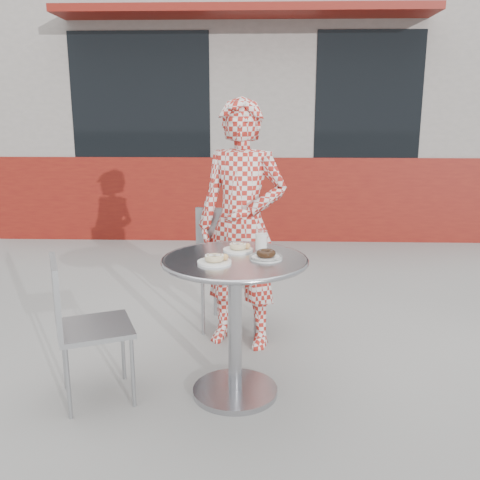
{
  "coord_description": "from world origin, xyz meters",
  "views": [
    {
      "loc": [
        0.17,
        -2.68,
        1.54
      ],
      "look_at": [
        0.07,
        0.12,
        0.85
      ],
      "focal_mm": 40.0,
      "sensor_mm": 36.0,
      "label": 1
    }
  ],
  "objects_px": {
    "bistro_table": "(235,293)",
    "plate_checker": "(266,256)",
    "plate_near": "(215,260)",
    "chair_left": "(95,356)",
    "chair_far": "(234,290)",
    "plate_far": "(238,248)",
    "milk_cup": "(261,241)",
    "seated_person": "(242,226)"
  },
  "relations": [
    {
      "from": "bistro_table",
      "to": "plate_near",
      "type": "bearing_deg",
      "value": -135.3
    },
    {
      "from": "chair_far",
      "to": "milk_cup",
      "type": "height_order",
      "value": "chair_far"
    },
    {
      "from": "plate_near",
      "to": "plate_checker",
      "type": "xyz_separation_m",
      "value": [
        0.26,
        0.1,
        -0.0
      ]
    },
    {
      "from": "chair_far",
      "to": "milk_cup",
      "type": "bearing_deg",
      "value": 112.71
    },
    {
      "from": "plate_near",
      "to": "milk_cup",
      "type": "bearing_deg",
      "value": 50.6
    },
    {
      "from": "seated_person",
      "to": "plate_far",
      "type": "distance_m",
      "value": 0.54
    },
    {
      "from": "chair_far",
      "to": "plate_near",
      "type": "height_order",
      "value": "chair_far"
    },
    {
      "from": "bistro_table",
      "to": "plate_checker",
      "type": "bearing_deg",
      "value": 0.1
    },
    {
      "from": "milk_cup",
      "to": "chair_far",
      "type": "bearing_deg",
      "value": 104.17
    },
    {
      "from": "chair_far",
      "to": "milk_cup",
      "type": "relative_size",
      "value": 8.47
    },
    {
      "from": "plate_checker",
      "to": "chair_left",
      "type": "bearing_deg",
      "value": -175.64
    },
    {
      "from": "chair_left",
      "to": "plate_far",
      "type": "bearing_deg",
      "value": -96.98
    },
    {
      "from": "seated_person",
      "to": "plate_checker",
      "type": "xyz_separation_m",
      "value": [
        0.15,
        -0.69,
        -0.01
      ]
    },
    {
      "from": "chair_left",
      "to": "plate_far",
      "type": "relative_size",
      "value": 4.88
    },
    {
      "from": "bistro_table",
      "to": "milk_cup",
      "type": "relative_size",
      "value": 7.3
    },
    {
      "from": "bistro_table",
      "to": "chair_left",
      "type": "height_order",
      "value": "chair_left"
    },
    {
      "from": "plate_checker",
      "to": "milk_cup",
      "type": "bearing_deg",
      "value": 97.36
    },
    {
      "from": "seated_person",
      "to": "bistro_table",
      "type": "bearing_deg",
      "value": -74.03
    },
    {
      "from": "bistro_table",
      "to": "plate_near",
      "type": "height_order",
      "value": "plate_near"
    },
    {
      "from": "plate_far",
      "to": "plate_checker",
      "type": "xyz_separation_m",
      "value": [
        0.15,
        -0.15,
        -0.0
      ]
    },
    {
      "from": "chair_left",
      "to": "plate_near",
      "type": "bearing_deg",
      "value": -115.36
    },
    {
      "from": "bistro_table",
      "to": "chair_far",
      "type": "bearing_deg",
      "value": 93.16
    },
    {
      "from": "chair_left",
      "to": "plate_near",
      "type": "xyz_separation_m",
      "value": [
        0.66,
        -0.03,
        0.55
      ]
    },
    {
      "from": "seated_person",
      "to": "chair_left",
      "type": "bearing_deg",
      "value": -118.36
    },
    {
      "from": "bistro_table",
      "to": "milk_cup",
      "type": "height_order",
      "value": "milk_cup"
    },
    {
      "from": "seated_person",
      "to": "plate_checker",
      "type": "height_order",
      "value": "seated_person"
    },
    {
      "from": "chair_left",
      "to": "plate_far",
      "type": "distance_m",
      "value": 0.97
    },
    {
      "from": "seated_person",
      "to": "plate_near",
      "type": "relative_size",
      "value": 9.35
    },
    {
      "from": "bistro_table",
      "to": "chair_left",
      "type": "xyz_separation_m",
      "value": [
        -0.76,
        -0.07,
        -0.35
      ]
    },
    {
      "from": "plate_far",
      "to": "milk_cup",
      "type": "xyz_separation_m",
      "value": [
        0.13,
        0.04,
        0.03
      ]
    },
    {
      "from": "chair_far",
      "to": "plate_near",
      "type": "distance_m",
      "value": 1.16
    },
    {
      "from": "bistro_table",
      "to": "plate_near",
      "type": "xyz_separation_m",
      "value": [
        -0.1,
        -0.1,
        0.21
      ]
    },
    {
      "from": "chair_left",
      "to": "plate_checker",
      "type": "bearing_deg",
      "value": -108.79
    },
    {
      "from": "chair_far",
      "to": "chair_left",
      "type": "xyz_separation_m",
      "value": [
        -0.7,
        -1.01,
        -0.03
      ]
    },
    {
      "from": "plate_far",
      "to": "plate_checker",
      "type": "distance_m",
      "value": 0.21
    },
    {
      "from": "seated_person",
      "to": "plate_checker",
      "type": "bearing_deg",
      "value": -60.71
    },
    {
      "from": "bistro_table",
      "to": "plate_checker",
      "type": "relative_size",
      "value": 4.45
    },
    {
      "from": "chair_far",
      "to": "plate_near",
      "type": "xyz_separation_m",
      "value": [
        -0.04,
        -1.04,
        0.52
      ]
    },
    {
      "from": "seated_person",
      "to": "milk_cup",
      "type": "xyz_separation_m",
      "value": [
        0.12,
        -0.5,
        0.02
      ]
    },
    {
      "from": "chair_far",
      "to": "bistro_table",
      "type": "bearing_deg",
      "value": 101.69
    },
    {
      "from": "plate_near",
      "to": "milk_cup",
      "type": "height_order",
      "value": "milk_cup"
    },
    {
      "from": "chair_left",
      "to": "plate_near",
      "type": "distance_m",
      "value": 0.86
    }
  ]
}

